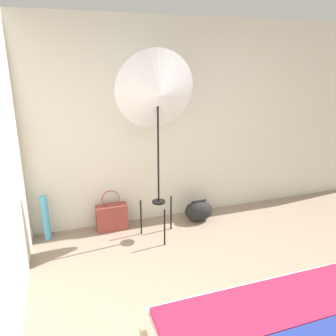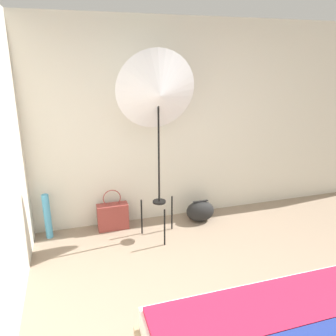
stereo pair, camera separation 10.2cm
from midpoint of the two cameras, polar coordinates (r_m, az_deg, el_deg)
wall_back at (r=4.29m, az=-1.32°, el=7.67°), size 8.00×0.05×2.60m
photo_umbrella at (r=3.65m, az=-2.64°, el=12.77°), size 0.91×0.45×2.22m
tote_bag at (r=4.31m, az=-10.45°, el=-8.37°), size 0.39×0.15×0.54m
duffel_bag at (r=4.50m, az=4.72°, el=-7.41°), size 0.39×0.28×0.29m
paper_roll at (r=4.26m, az=-21.18°, el=-8.13°), size 0.08×0.08×0.57m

